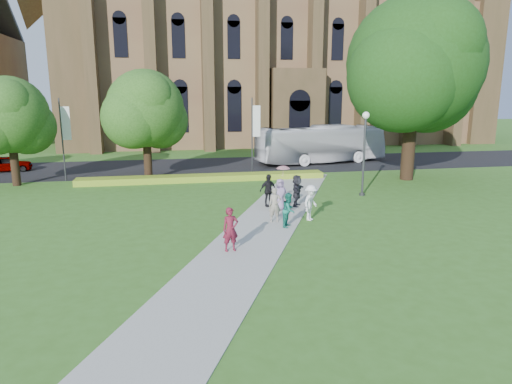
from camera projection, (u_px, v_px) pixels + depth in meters
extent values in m
plane|color=#38641E|center=(268.00, 232.00, 21.28)|extent=(160.00, 160.00, 0.00)
cube|color=black|center=(220.00, 166.00, 40.47)|extent=(160.00, 10.00, 0.02)
cube|color=#B2B2A8|center=(264.00, 226.00, 22.23)|extent=(15.58, 28.54, 0.04)
cube|color=gold|center=(204.00, 178.00, 33.54)|extent=(18.00, 1.40, 0.45)
cube|color=brown|center=(278.00, 76.00, 59.67)|extent=(52.00, 16.00, 17.00)
cube|color=brown|center=(68.00, 52.00, 48.07)|extent=(3.50, 3.50, 21.00)
cube|color=brown|center=(482.00, 59.00, 56.98)|extent=(3.50, 3.50, 21.00)
cube|color=brown|center=(296.00, 109.00, 51.89)|extent=(6.00, 2.50, 9.00)
cylinder|color=#38383D|center=(364.00, 158.00, 28.37)|extent=(0.14, 0.14, 4.80)
sphere|color=white|center=(366.00, 115.00, 27.81)|extent=(0.44, 0.44, 0.44)
cylinder|color=#38383D|center=(362.00, 194.00, 28.86)|extent=(0.36, 0.36, 0.15)
cylinder|color=#332114|center=(409.00, 135.00, 33.49)|extent=(0.96, 0.96, 6.60)
sphere|color=#1B3D10|center=(415.00, 63.00, 32.40)|extent=(9.60, 9.60, 9.60)
cylinder|color=#332114|center=(14.00, 158.00, 31.58)|extent=(0.56, 0.56, 3.85)
sphere|color=#224A16|center=(9.00, 115.00, 30.94)|extent=(5.20, 5.20, 5.20)
cylinder|color=#332114|center=(147.00, 152.00, 33.66)|extent=(0.60, 0.60, 4.12)
sphere|color=#224A16|center=(145.00, 108.00, 32.98)|extent=(5.60, 5.60, 5.60)
cylinder|color=#38383D|center=(252.00, 137.00, 35.59)|extent=(0.10, 0.10, 6.00)
cube|color=white|center=(257.00, 121.00, 35.40)|extent=(0.60, 0.02, 2.40)
cylinder|color=#38383D|center=(62.00, 140.00, 33.04)|extent=(0.10, 0.10, 6.00)
cube|color=white|center=(66.00, 123.00, 32.85)|extent=(0.60, 0.02, 2.40)
imported|color=white|center=(321.00, 144.00, 41.77)|extent=(12.64, 5.29, 3.43)
imported|color=gray|center=(7.00, 164.00, 37.37)|extent=(4.01, 2.22, 1.29)
imported|color=maroon|center=(230.00, 229.00, 18.50)|extent=(0.73, 0.54, 1.82)
imported|color=#17735E|center=(289.00, 210.00, 21.87)|extent=(0.96, 1.02, 1.66)
imported|color=white|center=(311.00, 203.00, 22.95)|extent=(1.28, 1.33, 1.82)
imported|color=black|center=(268.00, 190.00, 25.77)|extent=(1.17, 0.80, 1.85)
imported|color=gray|center=(280.00, 195.00, 24.93)|extent=(0.89, 0.61, 1.75)
imported|color=#282830|center=(297.00, 191.00, 25.83)|extent=(1.21, 1.74, 1.81)
imported|color=gray|center=(275.00, 205.00, 22.70)|extent=(0.66, 0.45, 1.73)
imported|color=#F0A9B7|center=(283.00, 173.00, 24.80)|extent=(0.74, 0.74, 0.62)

